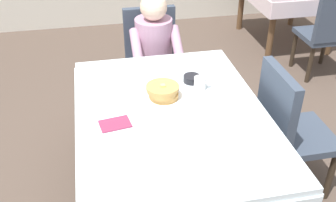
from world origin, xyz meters
The scene contains 15 objects.
ground_plane centered at (0.00, 0.00, 0.00)m, with size 14.00×14.00×0.00m, color brown.
dining_table_main centered at (0.00, 0.00, 0.65)m, with size 1.12×1.52×0.74m.
chair_diner centered at (0.07, 1.17, 0.53)m, with size 0.44×0.45×0.93m.
diner_person centered at (0.07, 1.01, 0.67)m, with size 0.40×0.43×1.12m.
chair_right_side centered at (0.77, 0.00, 0.53)m, with size 0.45×0.44×0.93m.
plate_breakfast centered at (-0.03, 0.13, 0.75)m, with size 0.28×0.28×0.02m, color white.
breakfast_stack centered at (-0.03, 0.13, 0.80)m, with size 0.20×0.20×0.09m.
cup_coffee centered at (0.23, 0.21, 0.78)m, with size 0.11×0.08×0.08m.
bowl_butter centered at (0.20, 0.32, 0.76)m, with size 0.11×0.11×0.04m, color black.
syrup_pitcher centered at (-0.31, 0.25, 0.78)m, with size 0.08×0.08×0.07m.
fork_left_of_plate centered at (-0.22, 0.11, 0.74)m, with size 0.18×0.01×0.01m, color silver.
knife_right_of_plate centered at (0.16, 0.11, 0.74)m, with size 0.20×0.01×0.01m, color silver.
spoon_near_edge centered at (-0.03, -0.19, 0.74)m, with size 0.15×0.01×0.01m, color silver.
napkin_folded centered at (-0.34, -0.06, 0.74)m, with size 0.17×0.12×0.01m, color #8C2D4C.
background_chair_empty centered at (1.89, 1.41, 0.53)m, with size 0.44×0.45×0.93m.
Camera 1 is at (-0.41, -1.89, 2.05)m, focal length 42.49 mm.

